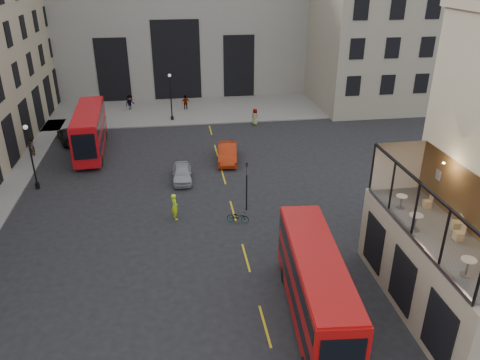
{
  "coord_description": "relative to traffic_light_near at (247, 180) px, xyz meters",
  "views": [
    {
      "loc": [
        -5.9,
        -17.65,
        16.61
      ],
      "look_at": [
        -1.65,
        10.86,
        3.0
      ],
      "focal_mm": 35.0,
      "sensor_mm": 36.0,
      "label": 1
    }
  ],
  "objects": [
    {
      "name": "host_frontage",
      "position": [
        7.5,
        -12.0,
        -0.17
      ],
      "size": [
        3.0,
        11.0,
        4.5
      ],
      "primitive_type": "cube",
      "color": "tan",
      "rests_on": "ground"
    },
    {
      "name": "street_lamp_b",
      "position": [
        -5.0,
        22.0,
        -0.03
      ],
      "size": [
        0.36,
        0.36,
        5.33
      ],
      "color": "black",
      "rests_on": "ground"
    },
    {
      "name": "car_a",
      "position": [
        -4.46,
        5.78,
        -1.76
      ],
      "size": [
        1.63,
        3.91,
        1.32
      ],
      "primitive_type": "imported",
      "rotation": [
        0.0,
        0.0,
        -0.02
      ],
      "color": "#9FA2A7",
      "rests_on": "ground"
    },
    {
      "name": "pedestrian_b",
      "position": [
        -9.94,
        26.69,
        -1.47
      ],
      "size": [
        1.4,
        1.36,
        1.92
      ],
      "primitive_type": "imported",
      "rotation": [
        0.0,
        0.0,
        0.74
      ],
      "color": "gray",
      "rests_on": "ground"
    },
    {
      "name": "traffic_light_far",
      "position": [
        -14.0,
        16.0,
        0.0
      ],
      "size": [
        0.16,
        0.2,
        3.8
      ],
      "color": "black",
      "rests_on": "ground"
    },
    {
      "name": "cafe_table_mid",
      "position": [
        6.46,
        -11.43,
        2.73
      ],
      "size": [
        0.67,
        0.67,
        0.84
      ],
      "color": "beige",
      "rests_on": "cafe_floor"
    },
    {
      "name": "pedestrian_e",
      "position": [
        -18.0,
        13.11,
        -1.57
      ],
      "size": [
        0.48,
        0.67,
        1.72
      ],
      "primitive_type": "imported",
      "rotation": [
        0.0,
        0.0,
        4.6
      ],
      "color": "gray",
      "rests_on": "ground"
    },
    {
      "name": "traffic_light_near",
      "position": [
        0.0,
        0.0,
        0.0
      ],
      "size": [
        0.16,
        0.2,
        3.8
      ],
      "color": "black",
      "rests_on": "ground"
    },
    {
      "name": "ground",
      "position": [
        1.0,
        -12.0,
        -2.42
      ],
      "size": [
        140.0,
        140.0,
        0.0
      ],
      "primitive_type": "plane",
      "color": "black",
      "rests_on": "ground"
    },
    {
      "name": "building_right",
      "position": [
        21.0,
        27.97,
        7.97
      ],
      "size": [
        16.6,
        18.6,
        20.0
      ],
      "color": "gray",
      "rests_on": "ground"
    },
    {
      "name": "street_lamp_a",
      "position": [
        -16.0,
        6.0,
        -0.03
      ],
      "size": [
        0.36,
        0.36,
        5.33
      ],
      "color": "black",
      "rests_on": "ground"
    },
    {
      "name": "pedestrian_a",
      "position": [
        -18.0,
        12.91,
        -1.54
      ],
      "size": [
        1.06,
        0.97,
        1.76
      ],
      "primitive_type": "imported",
      "rotation": [
        0.0,
        0.0,
        -0.43
      ],
      "color": "gray",
      "rests_on": "ground"
    },
    {
      "name": "car_c",
      "position": [
        -15.3,
        16.71,
        -1.73
      ],
      "size": [
        3.44,
        5.18,
        1.39
      ],
      "primitive_type": "imported",
      "rotation": [
        0.0,
        0.0,
        3.48
      ],
      "color": "black",
      "rests_on": "ground"
    },
    {
      "name": "bus_far",
      "position": [
        -12.71,
        13.55,
        -0.14
      ],
      "size": [
        2.87,
        10.29,
        4.06
      ],
      "color": "#BA0C13",
      "rests_on": "ground"
    },
    {
      "name": "cafe_chair_c",
      "position": [
        8.53,
        -11.66,
        2.42
      ],
      "size": [
        0.47,
        0.47,
        0.8
      ],
      "color": "tan",
      "rests_on": "cafe_floor"
    },
    {
      "name": "cafe_floor",
      "position": [
        7.5,
        -12.0,
        2.12
      ],
      "size": [
        3.0,
        10.0,
        0.1
      ],
      "primitive_type": "cube",
      "color": "slate",
      "rests_on": "host_frontage"
    },
    {
      "name": "pedestrian_d",
      "position": [
        4.04,
        19.15,
        -1.51
      ],
      "size": [
        1.04,
        1.05,
        1.83
      ],
      "primitive_type": "imported",
      "rotation": [
        0.0,
        0.0,
        2.34
      ],
      "color": "gray",
      "rests_on": "ground"
    },
    {
      "name": "cyclist",
      "position": [
        -5.18,
        -0.51,
        -1.46
      ],
      "size": [
        0.67,
        0.82,
        1.94
      ],
      "primitive_type": "imported",
      "rotation": [
        0.0,
        0.0,
        1.9
      ],
      "color": "#CFFF1A",
      "rests_on": "ground"
    },
    {
      "name": "pedestrian_c",
      "position": [
        -3.28,
        25.83,
        -1.5
      ],
      "size": [
        1.14,
        0.59,
        1.86
      ],
      "primitive_type": "imported",
      "rotation": [
        0.0,
        0.0,
        3.27
      ],
      "color": "gray",
      "rests_on": "ground"
    },
    {
      "name": "pavement_far",
      "position": [
        -5.0,
        26.0,
        -2.36
      ],
      "size": [
        40.0,
        12.0,
        0.12
      ],
      "primitive_type": "cube",
      "color": "slate",
      "rests_on": "ground"
    },
    {
      "name": "cafe_table_near",
      "position": [
        6.85,
        -15.16,
        2.7
      ],
      "size": [
        0.64,
        0.64,
        0.8
      ],
      "color": "silver",
      "rests_on": "cafe_floor"
    },
    {
      "name": "cafe_table_far",
      "position": [
        6.8,
        -9.22,
        2.66
      ],
      "size": [
        0.58,
        0.58,
        0.73
      ],
      "color": "white",
      "rests_on": "cafe_floor"
    },
    {
      "name": "bus_near",
      "position": [
        1.5,
        -11.86,
        -0.21
      ],
      "size": [
        3.09,
        10.04,
        3.94
      ],
      "color": "#A80C0B",
      "rests_on": "ground"
    },
    {
      "name": "cafe_chair_b",
      "position": [
        8.09,
        -12.57,
        2.42
      ],
      "size": [
        0.42,
        0.42,
        0.8
      ],
      "color": "tan",
      "rests_on": "cafe_floor"
    },
    {
      "name": "cafe_chair_d",
      "position": [
        8.26,
        -9.35,
        2.4
      ],
      "size": [
        0.38,
        0.38,
        0.75
      ],
      "color": "tan",
      "rests_on": "cafe_floor"
    },
    {
      "name": "car_b",
      "position": [
        -0.22,
        9.37,
        -1.65
      ],
      "size": [
        2.21,
        4.88,
        1.55
      ],
      "primitive_type": "imported",
      "rotation": [
        0.0,
        0.0,
        -0.12
      ],
      "color": "#B22A0B",
      "rests_on": "ground"
    },
    {
      "name": "gateway",
      "position": [
        -4.0,
        35.99,
        6.96
      ],
      "size": [
        35.0,
        10.6,
        18.0
      ],
      "color": "gray",
      "rests_on": "ground"
    },
    {
      "name": "bicycle",
      "position": [
        -0.86,
        -1.63,
        -2.02
      ],
      "size": [
        1.63,
        1.03,
        0.81
      ],
      "primitive_type": "imported",
      "rotation": [
        0.0,
        0.0,
        1.22
      ],
      "color": "gray",
      "rests_on": "ground"
    }
  ]
}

